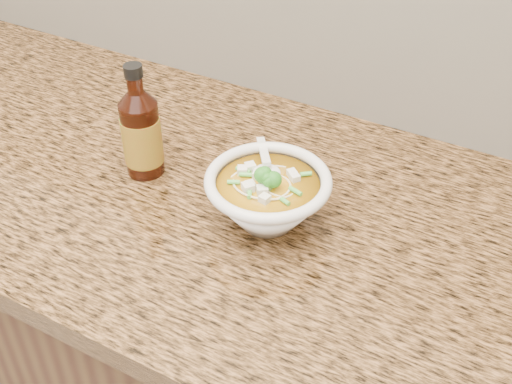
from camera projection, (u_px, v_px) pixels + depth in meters
The scene contains 4 objects.
cabinet at pixel (207, 355), 1.35m from camera, with size 4.00×0.65×0.86m, color black.
counter_slab at pixel (194, 188), 1.07m from camera, with size 4.00×0.68×0.04m, color brown.
soup_bowl at pixel (268, 198), 0.95m from camera, with size 0.19×0.20×0.10m.
hot_sauce_bottle at pixel (141, 134), 1.03m from camera, with size 0.07×0.07×0.20m.
Camera 1 is at (0.49, 0.99, 1.54)m, focal length 45.00 mm.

